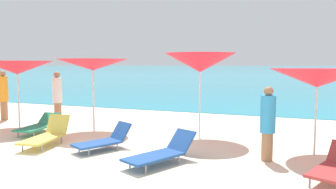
{
  "coord_description": "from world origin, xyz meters",
  "views": [
    {
      "loc": [
        4.23,
        -5.48,
        2.11
      ],
      "look_at": [
        0.7,
        3.67,
        1.2
      ],
      "focal_mm": 35.16,
      "sensor_mm": 36.0,
      "label": 1
    }
  ],
  "objects_px": {
    "lounge_chair_3": "(47,135)",
    "umbrella_1": "(17,68)",
    "beachgoer_1": "(3,94)",
    "beachgoer_2": "(57,95)",
    "umbrella_3": "(200,63)",
    "lounge_chair_1": "(104,140)",
    "lounge_chair_2": "(38,125)",
    "beachgoer_0": "(268,122)",
    "lounge_chair_5": "(335,166)",
    "umbrella_2": "(93,65)",
    "lounge_chair_7": "(162,152)",
    "umbrella_4": "(317,78)"
  },
  "relations": [
    {
      "from": "lounge_chair_1",
      "to": "lounge_chair_2",
      "type": "bearing_deg",
      "value": -170.29
    },
    {
      "from": "lounge_chair_5",
      "to": "umbrella_2",
      "type": "bearing_deg",
      "value": -176.99
    },
    {
      "from": "umbrella_3",
      "to": "umbrella_4",
      "type": "height_order",
      "value": "umbrella_3"
    },
    {
      "from": "umbrella_2",
      "to": "lounge_chair_7",
      "type": "xyz_separation_m",
      "value": [
        3.28,
        -2.38,
        -1.83
      ]
    },
    {
      "from": "umbrella_3",
      "to": "lounge_chair_2",
      "type": "height_order",
      "value": "umbrella_3"
    },
    {
      "from": "beachgoer_1",
      "to": "umbrella_1",
      "type": "bearing_deg",
      "value": 136.25
    },
    {
      "from": "beachgoer_0",
      "to": "beachgoer_2",
      "type": "height_order",
      "value": "beachgoer_2"
    },
    {
      "from": "lounge_chair_7",
      "to": "lounge_chair_1",
      "type": "bearing_deg",
      "value": -172.0
    },
    {
      "from": "umbrella_3",
      "to": "lounge_chair_1",
      "type": "height_order",
      "value": "umbrella_3"
    },
    {
      "from": "lounge_chair_3",
      "to": "beachgoer_2",
      "type": "xyz_separation_m",
      "value": [
        -2.13,
        3.01,
        0.69
      ]
    },
    {
      "from": "umbrella_2",
      "to": "lounge_chair_7",
      "type": "distance_m",
      "value": 4.45
    },
    {
      "from": "umbrella_1",
      "to": "lounge_chair_1",
      "type": "relative_size",
      "value": 1.56
    },
    {
      "from": "umbrella_3",
      "to": "lounge_chair_7",
      "type": "distance_m",
      "value": 3.26
    },
    {
      "from": "beachgoer_0",
      "to": "lounge_chair_5",
      "type": "bearing_deg",
      "value": -95.95
    },
    {
      "from": "umbrella_4",
      "to": "lounge_chair_1",
      "type": "xyz_separation_m",
      "value": [
        -4.8,
        -1.32,
        -1.54
      ]
    },
    {
      "from": "umbrella_1",
      "to": "umbrella_2",
      "type": "height_order",
      "value": "umbrella_2"
    },
    {
      "from": "umbrella_1",
      "to": "lounge_chair_5",
      "type": "xyz_separation_m",
      "value": [
        9.2,
        -1.9,
        -1.69
      ]
    },
    {
      "from": "umbrella_4",
      "to": "lounge_chair_3",
      "type": "bearing_deg",
      "value": -167.12
    },
    {
      "from": "lounge_chair_5",
      "to": "beachgoer_1",
      "type": "bearing_deg",
      "value": -172.29
    },
    {
      "from": "umbrella_4",
      "to": "umbrella_3",
      "type": "bearing_deg",
      "value": 165.05
    },
    {
      "from": "umbrella_3",
      "to": "lounge_chair_2",
      "type": "distance_m",
      "value": 5.24
    },
    {
      "from": "umbrella_3",
      "to": "beachgoer_0",
      "type": "distance_m",
      "value": 2.85
    },
    {
      "from": "lounge_chair_2",
      "to": "beachgoer_2",
      "type": "bearing_deg",
      "value": 106.77
    },
    {
      "from": "lounge_chair_1",
      "to": "lounge_chair_2",
      "type": "relative_size",
      "value": 0.92
    },
    {
      "from": "beachgoer_1",
      "to": "beachgoer_2",
      "type": "bearing_deg",
      "value": 178.28
    },
    {
      "from": "lounge_chair_5",
      "to": "umbrella_4",
      "type": "bearing_deg",
      "value": 120.09
    },
    {
      "from": "lounge_chair_2",
      "to": "beachgoer_2",
      "type": "distance_m",
      "value": 2.22
    },
    {
      "from": "beachgoer_0",
      "to": "umbrella_2",
      "type": "bearing_deg",
      "value": 108.31
    },
    {
      "from": "umbrella_2",
      "to": "umbrella_4",
      "type": "xyz_separation_m",
      "value": [
        6.33,
        -0.52,
        -0.29
      ]
    },
    {
      "from": "lounge_chair_2",
      "to": "beachgoer_0",
      "type": "xyz_separation_m",
      "value": [
        6.72,
        -0.44,
        0.6
      ]
    },
    {
      "from": "umbrella_1",
      "to": "umbrella_4",
      "type": "relative_size",
      "value": 1.1
    },
    {
      "from": "umbrella_1",
      "to": "lounge_chair_1",
      "type": "distance_m",
      "value": 4.73
    },
    {
      "from": "umbrella_1",
      "to": "lounge_chair_2",
      "type": "height_order",
      "value": "umbrella_1"
    },
    {
      "from": "umbrella_1",
      "to": "umbrella_2",
      "type": "bearing_deg",
      "value": 8.86
    },
    {
      "from": "beachgoer_1",
      "to": "lounge_chair_3",
      "type": "bearing_deg",
      "value": 134.54
    },
    {
      "from": "umbrella_1",
      "to": "lounge_chair_2",
      "type": "bearing_deg",
      "value": -21.34
    },
    {
      "from": "lounge_chair_5",
      "to": "beachgoer_2",
      "type": "relative_size",
      "value": 0.84
    },
    {
      "from": "lounge_chair_5",
      "to": "lounge_chair_7",
      "type": "distance_m",
      "value": 3.29
    },
    {
      "from": "umbrella_3",
      "to": "lounge_chair_1",
      "type": "relative_size",
      "value": 1.6
    },
    {
      "from": "umbrella_3",
      "to": "lounge_chair_7",
      "type": "xyz_separation_m",
      "value": [
        -0.08,
        -2.65,
        -1.89
      ]
    },
    {
      "from": "lounge_chair_2",
      "to": "lounge_chair_3",
      "type": "bearing_deg",
      "value": -47.87
    },
    {
      "from": "umbrella_4",
      "to": "lounge_chair_1",
      "type": "relative_size",
      "value": 1.42
    },
    {
      "from": "beachgoer_0",
      "to": "beachgoer_2",
      "type": "distance_m",
      "value": 7.94
    },
    {
      "from": "umbrella_1",
      "to": "umbrella_2",
      "type": "distance_m",
      "value": 2.67
    },
    {
      "from": "lounge_chair_3",
      "to": "umbrella_1",
      "type": "bearing_deg",
      "value": 138.97
    },
    {
      "from": "umbrella_1",
      "to": "lounge_chair_7",
      "type": "relative_size",
      "value": 1.33
    },
    {
      "from": "lounge_chair_1",
      "to": "lounge_chair_3",
      "type": "relative_size",
      "value": 0.93
    },
    {
      "from": "lounge_chair_7",
      "to": "beachgoer_2",
      "type": "xyz_separation_m",
      "value": [
        -5.52,
        3.4,
        0.72
      ]
    },
    {
      "from": "umbrella_2",
      "to": "beachgoer_1",
      "type": "relative_size",
      "value": 1.21
    },
    {
      "from": "umbrella_2",
      "to": "beachgoer_1",
      "type": "xyz_separation_m",
      "value": [
        -4.34,
        0.54,
        -1.09
      ]
    }
  ]
}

